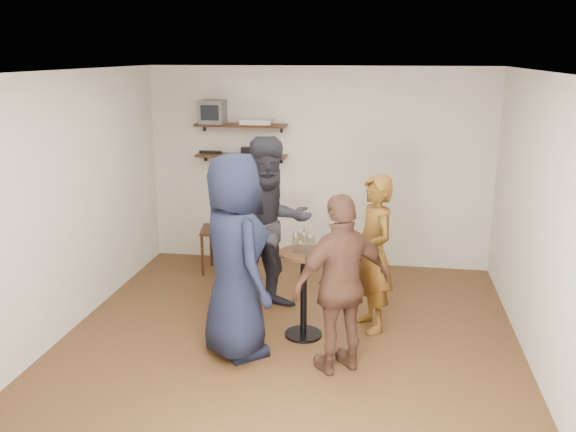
% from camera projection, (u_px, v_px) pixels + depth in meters
% --- Properties ---
extents(room, '(4.58, 5.08, 2.68)m').
position_uv_depth(room, '(287.00, 217.00, 5.60)').
color(room, '#462D16').
rests_on(room, ground).
extents(shelf_upper, '(1.20, 0.25, 0.04)m').
position_uv_depth(shelf_upper, '(241.00, 125.00, 7.88)').
color(shelf_upper, black).
rests_on(shelf_upper, room).
extents(shelf_lower, '(1.20, 0.25, 0.04)m').
position_uv_depth(shelf_lower, '(241.00, 156.00, 7.98)').
color(shelf_lower, black).
rests_on(shelf_lower, room).
extents(crt_monitor, '(0.32, 0.30, 0.30)m').
position_uv_depth(crt_monitor, '(213.00, 112.00, 7.89)').
color(crt_monitor, '#59595B').
rests_on(crt_monitor, shelf_upper).
extents(dvd_deck, '(0.40, 0.24, 0.06)m').
position_uv_depth(dvd_deck, '(257.00, 122.00, 7.83)').
color(dvd_deck, silver).
rests_on(dvd_deck, shelf_upper).
extents(radio, '(0.22, 0.10, 0.10)m').
position_uv_depth(radio, '(250.00, 151.00, 7.94)').
color(radio, black).
rests_on(radio, shelf_lower).
extents(power_strip, '(0.30, 0.05, 0.03)m').
position_uv_depth(power_strip, '(211.00, 152.00, 8.09)').
color(power_strip, black).
rests_on(power_strip, shelf_lower).
extents(side_table, '(0.57, 0.57, 0.59)m').
position_uv_depth(side_table, '(221.00, 235.00, 7.82)').
color(side_table, black).
rests_on(side_table, room).
extents(vase_lilies, '(0.19, 0.19, 0.95)m').
position_uv_depth(vase_lilies, '(220.00, 206.00, 7.71)').
color(vase_lilies, white).
rests_on(vase_lilies, side_table).
extents(drinks_table, '(0.49, 0.49, 0.89)m').
position_uv_depth(drinks_table, '(304.00, 282.00, 5.99)').
color(drinks_table, black).
rests_on(drinks_table, room).
extents(wine_glass_fl, '(0.07, 0.07, 0.20)m').
position_uv_depth(wine_glass_fl, '(296.00, 239.00, 5.86)').
color(wine_glass_fl, silver).
rests_on(wine_glass_fl, drinks_table).
extents(wine_glass_fr, '(0.07, 0.07, 0.20)m').
position_uv_depth(wine_glass_fr, '(311.00, 239.00, 5.83)').
color(wine_glass_fr, silver).
rests_on(wine_glass_fr, drinks_table).
extents(wine_glass_bl, '(0.07, 0.07, 0.22)m').
position_uv_depth(wine_glass_bl, '(302.00, 234.00, 5.95)').
color(wine_glass_bl, silver).
rests_on(wine_glass_bl, drinks_table).
extents(wine_glass_br, '(0.07, 0.07, 0.21)m').
position_uv_depth(wine_glass_br, '(305.00, 238.00, 5.88)').
color(wine_glass_br, silver).
rests_on(wine_glass_br, drinks_table).
extents(person_plaid, '(0.59, 0.69, 1.61)m').
position_uv_depth(person_plaid, '(374.00, 254.00, 6.11)').
color(person_plaid, '#AD2613').
rests_on(person_plaid, room).
extents(person_dark, '(1.18, 1.14, 1.92)m').
position_uv_depth(person_dark, '(271.00, 226.00, 6.52)').
color(person_dark, black).
rests_on(person_dark, room).
extents(person_navy, '(1.05, 1.11, 1.91)m').
position_uv_depth(person_navy, '(235.00, 257.00, 5.56)').
color(person_navy, black).
rests_on(person_navy, room).
extents(person_brown, '(1.00, 0.86, 1.62)m').
position_uv_depth(person_brown, '(342.00, 285.00, 5.30)').
color(person_brown, '#4D2F21').
rests_on(person_brown, room).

